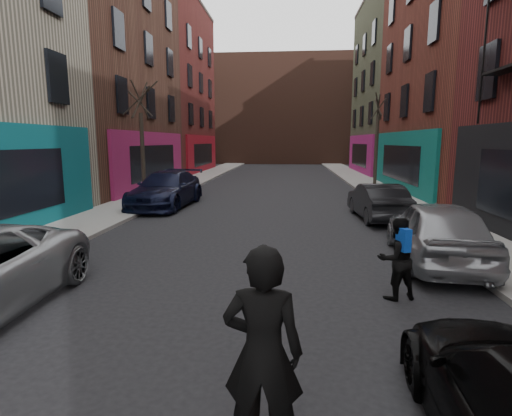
% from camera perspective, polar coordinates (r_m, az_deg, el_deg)
% --- Properties ---
extents(sidewalk_left, '(2.50, 84.00, 0.13)m').
position_cam_1_polar(sidewalk_left, '(32.04, -8.20, 4.26)').
color(sidewalk_left, gray).
rests_on(sidewalk_left, ground).
extents(sidewalk_right, '(2.50, 84.00, 0.13)m').
position_cam_1_polar(sidewalk_right, '(31.65, 14.48, 3.99)').
color(sidewalk_right, gray).
rests_on(sidewalk_right, ground).
extents(building_far, '(40.00, 10.00, 14.00)m').
position_cam_1_polar(building_far, '(57.23, 4.02, 13.55)').
color(building_far, '#47281E').
rests_on(building_far, ground).
extents(tree_left_far, '(2.00, 2.00, 6.50)m').
position_cam_1_polar(tree_left_far, '(20.40, -16.01, 10.37)').
color(tree_left_far, black).
rests_on(tree_left_far, sidewalk_left).
extents(tree_right_far, '(2.00, 2.00, 6.80)m').
position_cam_1_polar(tree_right_far, '(25.62, 16.92, 10.42)').
color(tree_right_far, black).
rests_on(tree_right_far, sidewalk_right).
extents(parked_left_end, '(2.51, 5.61, 1.60)m').
position_cam_1_polar(parked_left_end, '(18.56, -12.69, 2.64)').
color(parked_left_end, black).
rests_on(parked_left_end, ground).
extents(parked_right_far, '(2.33, 4.79, 1.57)m').
position_cam_1_polar(parked_right_far, '(10.67, 24.38, -3.02)').
color(parked_right_far, gray).
rests_on(parked_right_far, ground).
extents(parked_right_end, '(1.71, 4.26, 1.38)m').
position_cam_1_polar(parked_right_end, '(15.86, 16.96, 0.92)').
color(parked_right_end, black).
rests_on(parked_right_end, ground).
extents(skateboarder, '(0.75, 0.52, 1.99)m').
position_cam_1_polar(skateboarder, '(3.75, 1.00, -20.06)').
color(skateboarder, black).
rests_on(skateboarder, skateboard).
extents(pedestrian, '(0.90, 0.79, 1.56)m').
position_cam_1_polar(pedestrian, '(7.95, 19.45, -6.79)').
color(pedestrian, black).
rests_on(pedestrian, ground).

